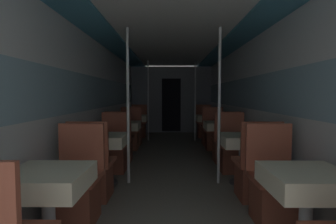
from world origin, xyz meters
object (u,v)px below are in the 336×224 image
at_px(chair_left_near_1, 93,175).
at_px(support_pole_right_1, 219,107).
at_px(dining_table_right_0, 307,185).
at_px(chair_right_near_2, 225,147).
at_px(chair_left_near_2, 120,147).
at_px(dining_table_left_3, 136,119).
at_px(chair_left_far_2, 130,137).
at_px(chair_left_far_0, 76,193).
at_px(dining_table_left_2, 125,127).
at_px(chair_right_far_0, 275,194).
at_px(chair_right_near_3, 210,133).
at_px(chair_right_far_1, 232,154).
at_px(dining_table_left_0, 48,185).
at_px(support_pole_left_1, 128,107).
at_px(chair_right_near_1, 255,175).
at_px(support_pole_left_3, 148,101).
at_px(chair_left_far_3, 139,127).
at_px(dining_table_right_3, 207,120).
at_px(support_pole_right_3, 195,101).
at_px(chair_left_far_1, 114,153).
at_px(dining_table_left_1, 105,143).
at_px(dining_table_right_2, 219,127).
at_px(dining_table_right_1, 242,143).
at_px(chair_right_far_3, 204,127).
at_px(chair_right_far_2, 214,137).
at_px(chair_left_near_3, 133,133).

distance_m(chair_left_near_1, support_pole_right_1, 1.94).
distance_m(dining_table_right_0, chair_right_near_2, 2.98).
bearing_deg(chair_left_near_2, dining_table_left_3, 90.00).
bearing_deg(chair_left_far_2, chair_left_far_0, 90.00).
relative_size(dining_table_left_2, chair_right_far_0, 0.72).
height_order(support_pole_right_1, chair_right_near_3, support_pole_right_1).
distance_m(chair_right_far_0, chair_right_far_1, 1.78).
height_order(dining_table_left_0, support_pole_left_1, support_pole_left_1).
distance_m(chair_right_far_0, chair_right_near_1, 0.59).
xyz_separation_m(chair_left_far_2, chair_right_near_3, (2.00, 0.59, 0.00)).
distance_m(support_pole_left_1, support_pole_left_3, 3.56).
height_order(dining_table_left_3, chair_right_far_1, chair_right_far_1).
relative_size(support_pole_left_1, chair_left_far_3, 2.28).
bearing_deg(dining_table_right_3, chair_right_far_0, -90.00).
bearing_deg(dining_table_left_2, support_pole_right_3, 47.06).
distance_m(chair_left_far_1, dining_table_left_3, 2.98).
distance_m(dining_table_left_1, dining_table_right_2, 2.68).
bearing_deg(dining_table_right_1, chair_right_far_3, 90.00).
height_order(chair_left_far_1, support_pole_right_3, support_pole_right_3).
xyz_separation_m(chair_left_far_2, dining_table_right_3, (2.00, 1.19, 0.29)).
distance_m(dining_table_left_1, chair_left_far_3, 4.17).
bearing_deg(chair_right_far_2, dining_table_left_3, -30.63).
distance_m(chair_left_near_1, dining_table_right_2, 3.12).
distance_m(chair_left_far_0, dining_table_left_2, 2.98).
xyz_separation_m(chair_left_far_3, chair_right_far_3, (2.00, 0.00, 0.00)).
xyz_separation_m(dining_table_left_1, chair_right_far_3, (2.00, 4.16, -0.29)).
height_order(dining_table_left_3, support_pole_left_3, support_pole_left_3).
distance_m(support_pole_left_3, dining_table_right_1, 3.97).
bearing_deg(support_pole_left_3, chair_left_far_2, -106.20).
height_order(dining_table_right_2, chair_right_far_2, chair_right_far_2).
bearing_deg(dining_table_left_0, dining_table_right_1, 41.66).
xyz_separation_m(dining_table_right_0, chair_right_far_0, (0.00, 0.60, -0.29)).
height_order(chair_left_far_3, chair_right_far_3, same).
relative_size(chair_left_near_1, chair_left_near_3, 1.00).
bearing_deg(chair_right_far_3, chair_right_near_2, 90.00).
bearing_deg(chair_left_far_2, chair_left_near_1, 90.00).
relative_size(dining_table_right_1, chair_right_far_1, 0.72).
bearing_deg(dining_table_right_0, support_pole_left_1, 132.94).
bearing_deg(chair_right_near_3, chair_left_near_3, 180.00).
bearing_deg(chair_right_near_1, dining_table_right_0, -90.00).
relative_size(chair_left_far_1, chair_left_far_3, 1.00).
xyz_separation_m(chair_right_far_2, chair_right_far_3, (0.00, 1.78, 0.00)).
bearing_deg(chair_right_near_3, support_pole_right_3, 120.03).
height_order(chair_left_far_0, support_pole_left_3, support_pole_left_3).
xyz_separation_m(support_pole_left_3, chair_right_near_3, (1.66, -0.60, -0.82)).
xyz_separation_m(chair_left_near_2, dining_table_left_3, (0.00, 2.38, 0.29)).
bearing_deg(chair_right_far_3, chair_right_far_2, 90.00).
bearing_deg(support_pole_left_3, chair_right_far_1, -60.81).
bearing_deg(dining_table_left_1, chair_right_far_3, 64.29).
xyz_separation_m(support_pole_left_1, dining_table_right_3, (1.66, 3.56, -0.53)).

